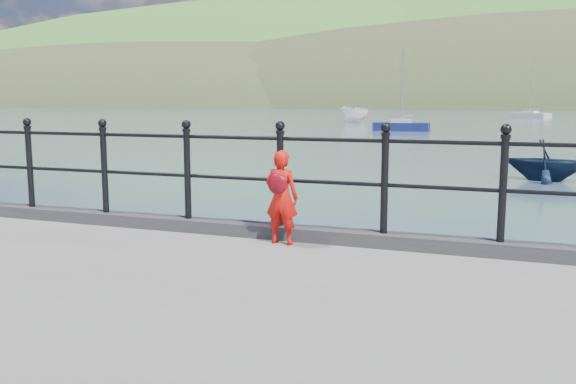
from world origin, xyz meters
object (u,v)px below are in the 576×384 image
at_px(railing, 232,165).
at_px(launch_white, 355,114).
at_px(launch_navy, 546,160).
at_px(sailboat_deep, 530,115).
at_px(sailboat_port, 401,127).
at_px(child, 281,197).

relative_size(railing, launch_white, 3.74).
height_order(railing, launch_navy, railing).
distance_m(railing, launch_navy, 15.34).
height_order(launch_navy, sailboat_deep, sailboat_deep).
relative_size(launch_white, sailboat_port, 0.71).
bearing_deg(railing, sailboat_port, 97.21).
distance_m(child, sailboat_port, 45.51).
height_order(railing, launch_white, railing).
relative_size(launch_white, launch_navy, 1.92).
xyz_separation_m(child, launch_navy, (3.42, 14.99, -0.87)).
relative_size(sailboat_port, sailboat_deep, 0.76).
distance_m(sailboat_port, sailboat_deep, 47.38).
height_order(railing, sailboat_deep, sailboat_deep).
bearing_deg(child, sailboat_port, -79.70).
distance_m(launch_navy, sailboat_port, 31.62).
distance_m(child, sailboat_deep, 91.25).
bearing_deg(launch_navy, sailboat_deep, 7.93).
bearing_deg(sailboat_port, railing, -82.70).
bearing_deg(child, railing, -17.81).
bearing_deg(sailboat_deep, launch_white, -84.04).
bearing_deg(sailboat_port, sailboat_deep, 76.59).
bearing_deg(railing, launch_navy, 74.33).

